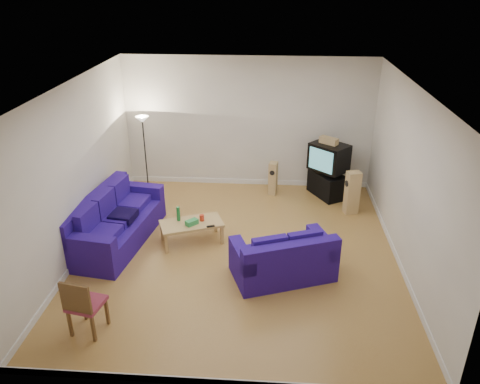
# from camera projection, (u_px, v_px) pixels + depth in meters

# --- Properties ---
(room) EXTENTS (6.01, 6.51, 3.21)m
(room) POSITION_uv_depth(u_px,v_px,m) (238.00, 179.00, 8.40)
(room) COLOR brown
(room) RESTS_ON ground
(sofa_three_seat) EXTENTS (1.45, 2.65, 0.97)m
(sofa_three_seat) POSITION_uv_depth(u_px,v_px,m) (113.00, 225.00, 9.29)
(sofa_three_seat) COLOR navy
(sofa_three_seat) RESTS_ON ground
(sofa_loveseat) EXTENTS (1.95, 1.50, 0.86)m
(sofa_loveseat) POSITION_uv_depth(u_px,v_px,m) (284.00, 261.00, 8.19)
(sofa_loveseat) COLOR navy
(sofa_loveseat) RESTS_ON ground
(coffee_table) EXTENTS (1.34, 1.00, 0.44)m
(coffee_table) POSITION_uv_depth(u_px,v_px,m) (191.00, 225.00, 9.24)
(coffee_table) COLOR tan
(coffee_table) RESTS_ON ground
(bottle) EXTENTS (0.10, 0.10, 0.30)m
(bottle) POSITION_uv_depth(u_px,v_px,m) (178.00, 214.00, 9.24)
(bottle) COLOR #197233
(bottle) RESTS_ON coffee_table
(tissue_box) EXTENTS (0.26, 0.27, 0.10)m
(tissue_box) POSITION_uv_depth(u_px,v_px,m) (192.00, 222.00, 9.13)
(tissue_box) COLOR green
(tissue_box) RESTS_ON coffee_table
(red_canister) EXTENTS (0.11, 0.11, 0.13)m
(red_canister) POSITION_uv_depth(u_px,v_px,m) (202.00, 218.00, 9.26)
(red_canister) COLOR red
(red_canister) RESTS_ON coffee_table
(remote) EXTENTS (0.16, 0.10, 0.02)m
(remote) POSITION_uv_depth(u_px,v_px,m) (211.00, 226.00, 9.07)
(remote) COLOR black
(remote) RESTS_ON coffee_table
(tv_stand) EXTENTS (0.92, 1.08, 0.58)m
(tv_stand) POSITION_uv_depth(u_px,v_px,m) (327.00, 184.00, 11.25)
(tv_stand) COLOR black
(tv_stand) RESTS_ON ground
(av_receiver) EXTENTS (0.60, 0.58, 0.11)m
(av_receiver) POSITION_uv_depth(u_px,v_px,m) (328.00, 171.00, 11.11)
(av_receiver) COLOR black
(av_receiver) RESTS_ON tv_stand
(television) EXTENTS (1.01, 1.00, 0.64)m
(television) POSITION_uv_depth(u_px,v_px,m) (329.00, 157.00, 10.90)
(television) COLOR black
(television) RESTS_ON av_receiver
(centre_speaker) EXTENTS (0.45, 0.40, 0.15)m
(centre_speaker) POSITION_uv_depth(u_px,v_px,m) (329.00, 141.00, 10.76)
(centre_speaker) COLOR tan
(centre_speaker) RESTS_ON television
(speaker_left) EXTENTS (0.23, 0.28, 0.81)m
(speaker_left) POSITION_uv_depth(u_px,v_px,m) (273.00, 178.00, 11.28)
(speaker_left) COLOR tan
(speaker_left) RESTS_ON ground
(speaker_right) EXTENTS (0.34, 0.30, 0.99)m
(speaker_right) POSITION_uv_depth(u_px,v_px,m) (352.00, 193.00, 10.34)
(speaker_right) COLOR tan
(speaker_right) RESTS_ON ground
(floor_lamp) EXTENTS (0.32, 0.32, 1.88)m
(floor_lamp) POSITION_uv_depth(u_px,v_px,m) (143.00, 130.00, 10.99)
(floor_lamp) COLOR black
(floor_lamp) RESTS_ON ground
(dining_chair) EXTENTS (0.55, 0.55, 0.98)m
(dining_chair) POSITION_uv_depth(u_px,v_px,m) (83.00, 304.00, 6.79)
(dining_chair) COLOR brown
(dining_chair) RESTS_ON ground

